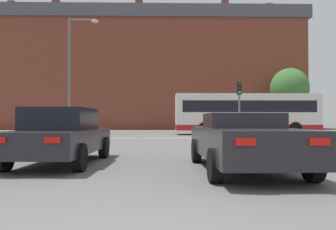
{
  "coord_description": "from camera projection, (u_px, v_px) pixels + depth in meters",
  "views": [
    {
      "loc": [
        0.31,
        -2.55,
        1.15
      ],
      "look_at": [
        0.88,
        26.5,
        1.6
      ],
      "focal_mm": 35.0,
      "sensor_mm": 36.0,
      "label": 1
    }
  ],
  "objects": [
    {
      "name": "traffic_light_near_right",
      "position": [
        239.0,
        100.0,
        21.62
      ],
      "size": [
        0.26,
        0.31,
        3.64
      ],
      "color": "slate",
      "rests_on": "ground_plane"
    },
    {
      "name": "pedestrian_waiting",
      "position": [
        204.0,
        121.0,
        36.21
      ],
      "size": [
        0.45,
        0.41,
        1.74
      ],
      "rotation": [
        0.0,
        0.0,
        3.73
      ],
      "color": "#333851",
      "rests_on": "ground_plane"
    },
    {
      "name": "bus_crossing_lead",
      "position": [
        246.0,
        113.0,
        26.19
      ],
      "size": [
        11.24,
        2.73,
        3.2
      ],
      "rotation": [
        0.0,
        0.0,
        -1.57
      ],
      "color": "silver",
      "rests_on": "ground_plane"
    },
    {
      "name": "car_roadster_right",
      "position": [
        243.0,
        140.0,
        7.49
      ],
      "size": [
        2.09,
        4.73,
        1.31
      ],
      "rotation": [
        0.0,
        0.0,
        0.01
      ],
      "color": "#232328",
      "rests_on": "ground_plane"
    },
    {
      "name": "street_lamp_junction",
      "position": [
        74.0,
        65.0,
        22.2
      ],
      "size": [
        2.07,
        0.36,
        8.13
      ],
      "color": "slate",
      "rests_on": "ground_plane"
    },
    {
      "name": "far_pavement",
      "position": [
        159.0,
        131.0,
        35.38
      ],
      "size": [
        69.83,
        2.5,
        0.01
      ],
      "primitive_type": "cube",
      "color": "gray",
      "rests_on": "ground_plane"
    },
    {
      "name": "stop_line_strip",
      "position": [
        157.0,
        138.0,
        20.99
      ],
      "size": [
        8.85,
        0.3,
        0.01
      ],
      "primitive_type": "cube",
      "color": "silver",
      "rests_on": "ground_plane"
    },
    {
      "name": "tree_by_building",
      "position": [
        290.0,
        88.0,
        35.7
      ],
      "size": [
        4.1,
        4.1,
        6.82
      ],
      "color": "#4C3823",
      "rests_on": "ground_plane"
    },
    {
      "name": "brick_civic_building",
      "position": [
        141.0,
        74.0,
        45.11
      ],
      "size": [
        41.32,
        13.88,
        17.22
      ],
      "color": "brown",
      "rests_on": "ground_plane"
    },
    {
      "name": "car_saloon_left",
      "position": [
        62.0,
        136.0,
        8.62
      ],
      "size": [
        2.01,
        4.37,
        1.47
      ],
      "rotation": [
        0.0,
        0.0,
        -0.03
      ],
      "color": "#232328",
      "rests_on": "ground_plane"
    },
    {
      "name": "traffic_light_far_right",
      "position": [
        214.0,
        105.0,
        35.06
      ],
      "size": [
        0.26,
        0.31,
        4.07
      ],
      "color": "slate",
      "rests_on": "ground_plane"
    }
  ]
}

